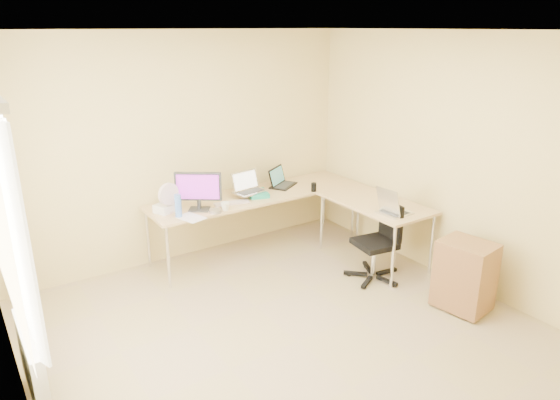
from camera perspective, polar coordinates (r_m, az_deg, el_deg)
floor at (r=4.64m, az=2.00°, el=-15.60°), size 4.50×4.50×0.00m
ceiling at (r=3.82m, az=2.47°, el=18.47°), size 4.50×4.50×0.00m
wall_back at (r=5.94m, az=-10.70°, el=5.69°), size 4.50×0.00×4.50m
wall_left at (r=3.36m, az=-28.39°, el=-6.82°), size 0.00×4.50×4.50m
wall_right at (r=5.50m, az=20.25°, el=3.77°), size 0.00×4.50×4.50m
desk_main at (r=6.19m, az=-2.52°, el=-2.51°), size 2.65×0.70×0.73m
desk_return at (r=6.02m, az=10.49°, el=-3.47°), size 0.70×1.30×0.73m
monitor at (r=5.54m, az=-9.14°, el=0.98°), size 0.50×0.42×0.43m
book_stack at (r=6.01m, az=-2.53°, el=0.75°), size 0.30×0.35×0.05m
laptop_center at (r=5.93m, az=-3.40°, el=1.96°), size 0.41×0.34×0.24m
laptop_black at (r=6.33m, az=0.36°, el=2.60°), size 0.46×0.43×0.24m
keyboard at (r=5.75m, az=-5.45°, el=-0.33°), size 0.41×0.19×0.02m
mouse at (r=5.99m, az=-3.00°, el=0.63°), size 0.11×0.08×0.04m
mug at (r=5.54m, az=-6.17°, el=-0.71°), size 0.12×0.12×0.10m
cd_stack at (r=5.50m, az=-7.25°, el=-1.24°), size 0.16×0.16×0.03m
water_bottle at (r=5.40m, az=-11.35°, el=-0.65°), size 0.08×0.08×0.25m
papers at (r=5.39m, az=-9.97°, el=-1.96°), size 0.28×0.34×0.01m
white_box at (r=5.62m, az=-12.60°, el=-0.82°), size 0.30×0.26×0.09m
desk_fan at (r=5.54m, az=-12.51°, el=0.12°), size 0.30×0.30×0.31m
black_cup at (r=6.15m, az=3.80°, el=1.45°), size 0.06×0.06×0.11m
laptop_return at (r=5.53m, az=12.83°, el=-0.28°), size 0.38×0.30×0.24m
office_chair at (r=5.55m, az=10.62°, el=-3.98°), size 0.58×0.58×0.86m
cabinet at (r=5.25m, az=20.01°, el=-7.93°), size 0.46×0.54×0.68m
radiator at (r=4.17m, az=-25.97°, el=-16.39°), size 0.09×0.80×0.55m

